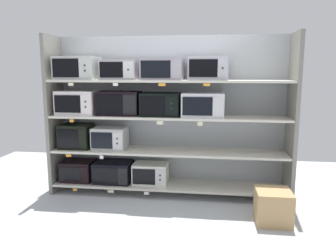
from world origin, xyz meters
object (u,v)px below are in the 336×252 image
Objects in this scene: microwave_0 at (78,170)px; microwave_12 at (208,68)px; microwave_9 at (78,68)px; microwave_1 at (113,172)px; microwave_8 at (203,105)px; microwave_4 at (110,138)px; microwave_3 at (77,136)px; microwave_6 at (119,103)px; microwave_11 at (163,69)px; microwave_10 at (120,70)px; microwave_2 at (151,173)px; shipping_carton at (273,206)px; microwave_5 at (78,103)px; microwave_7 at (161,104)px.

microwave_12 is at bearing -0.00° from microwave_0.
microwave_12 is at bearing 0.01° from microwave_9.
microwave_9 is (-0.46, 0.00, 1.46)m from microwave_1.
microwave_1 is 0.94× the size of microwave_8.
microwave_8 is at bearing -0.00° from microwave_4.
microwave_6 is (0.64, -0.00, 0.48)m from microwave_3.
microwave_11 is at bearing -0.02° from microwave_4.
microwave_9 is at bearing -179.99° from microwave_10.
microwave_6 is at bearing -179.99° from microwave_2.
microwave_10 is 0.88× the size of microwave_11.
microwave_0 is 0.93× the size of microwave_2.
microwave_1 is 1.59m from microwave_8.
microwave_10 reaches higher than microwave_2.
microwave_8 is at bearing 0.01° from microwave_1.
microwave_0 is at bearing 180.00° from microwave_8.
microwave_12 is (0.60, 0.00, 0.01)m from microwave_11.
microwave_1 is at bearing -179.90° from microwave_10.
shipping_carton is at bearing -20.10° from microwave_10.
microwave_8 is at bearing -179.93° from microwave_12.
microwave_1 is at bearing -0.03° from microwave_3.
microwave_5 is 0.97× the size of microwave_8.
microwave_8 is at bearing 0.00° from microwave_2.
microwave_5 reaches higher than microwave_3.
microwave_12 is (1.78, 0.00, -0.00)m from microwave_9.
microwave_3 is at bearing -179.87° from microwave_5.
microwave_12 is at bearing 0.00° from microwave_3.
microwave_5 is 0.98× the size of microwave_11.
microwave_8 is 0.71m from microwave_11.
microwave_1 is at bearing -0.02° from microwave_9.
microwave_12 reaches higher than microwave_2.
microwave_2 is at bearing -0.01° from microwave_4.
microwave_4 reaches higher than microwave_2.
microwave_1 is 0.73m from microwave_3.
microwave_8 is at bearing 0.00° from microwave_9.
microwave_2 is at bearing 179.97° from microwave_11.
microwave_11 is (0.75, -0.00, 0.95)m from microwave_4.
microwave_12 reaches higher than shipping_carton.
microwave_7 is 1.91m from shipping_carton.
microwave_12 is 1.31× the size of shipping_carton.
microwave_0 is 0.86× the size of microwave_1.
microwave_8 is 1.22m from microwave_10.
microwave_9 reaches higher than microwave_6.
microwave_3 is 0.80m from microwave_6.
microwave_0 is 1.58m from microwave_10.
microwave_9 reaches higher than microwave_3.
microwave_11 is at bearing 0.01° from microwave_1.
shipping_carton is (2.09, -0.72, -0.10)m from microwave_1.
microwave_8 is (0.72, 0.00, 0.98)m from microwave_2.
microwave_4 is at bearing 179.98° from microwave_11.
microwave_5 is at bearing 179.97° from microwave_6.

